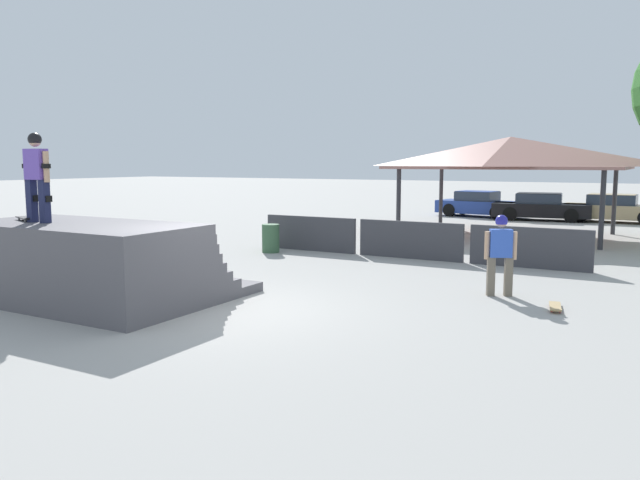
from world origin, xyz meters
The scene contains 12 objects.
ground_plane centered at (0.00, 0.00, 0.00)m, with size 160.00×160.00×0.00m, color #A3A09B.
quarter_pipe_ramp centered at (-2.72, -0.51, 0.70)m, with size 4.72×3.80×1.55m.
skater_on_deck centered at (-3.51, -1.04, 2.53)m, with size 0.72×0.25×1.71m.
skateboard_on_deck centered at (-4.02, -0.96, 1.61)m, with size 0.84×0.50×0.09m.
bystander_walking centered at (4.11, 3.84, 0.97)m, with size 0.63×0.38×1.65m.
skateboard_on_ground centered at (5.30, 3.12, 0.06)m, with size 0.34×0.83×0.09m.
barrier_fence centered at (0.72, 7.63, 0.53)m, with size 9.56×0.12×1.05m.
pavilion_shelter centered at (1.86, 14.56, 3.03)m, with size 7.91×5.61×3.62m.
trash_bin centered at (-3.38, 6.71, 0.42)m, with size 0.52×0.52×0.85m, color #385B3D.
parked_car_blue centered at (-1.27, 22.15, 0.60)m, with size 4.21×2.25×1.27m.
parked_car_black centered at (1.79, 21.60, 0.60)m, with size 4.50×2.21×1.27m.
parked_car_tan centered at (4.85, 22.18, 0.60)m, with size 4.36×1.80×1.27m.
Camera 1 is at (7.01, -8.78, 2.70)m, focal length 35.00 mm.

